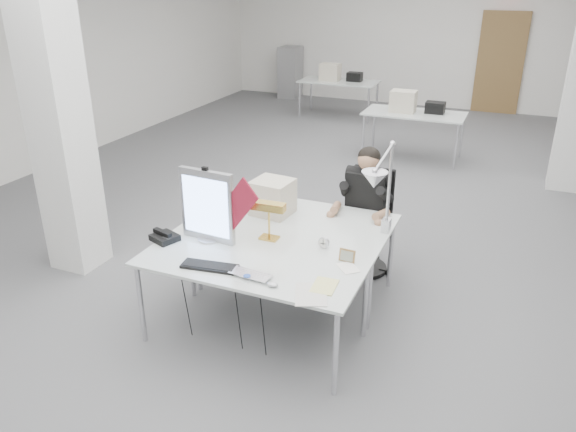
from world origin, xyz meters
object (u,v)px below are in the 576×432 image
object	(u,v)px
desk_main	(253,261)
beige_monitor	(273,197)
office_chair	(366,229)
architect_lamp	(382,192)
seated_person	(367,191)
monitor	(207,206)
bankers_lamp	(269,223)
laptop	(247,278)
desk_phone	(165,238)

from	to	relation	value
desk_main	beige_monitor	xyz separation A→B (m)	(-0.24, 0.91, 0.18)
office_chair	architect_lamp	xyz separation A→B (m)	(0.33, -0.82, 0.75)
architect_lamp	seated_person	bearing A→B (deg)	129.60
monitor	bankers_lamp	xyz separation A→B (m)	(0.47, 0.21, -0.16)
seated_person	office_chair	bearing A→B (deg)	91.28
laptop	bankers_lamp	size ratio (longest dim) A/B	1.08
monitor	architect_lamp	size ratio (longest dim) A/B	0.68
beige_monitor	desk_main	bearing A→B (deg)	-69.72
desk_main	seated_person	xyz separation A→B (m)	(0.52, 1.46, 0.16)
laptop	beige_monitor	size ratio (longest dim) A/B	0.94
monitor	desk_main	bearing A→B (deg)	-16.51
desk_main	laptop	size ratio (longest dim) A/B	5.49
beige_monitor	architect_lamp	size ratio (longest dim) A/B	0.38
monitor	desk_phone	xyz separation A→B (m)	(-0.34, -0.17, -0.29)
desk_phone	beige_monitor	size ratio (longest dim) A/B	0.60
seated_person	bankers_lamp	world-z (taller)	seated_person
bankers_lamp	desk_phone	distance (m)	0.90
office_chair	architect_lamp	distance (m)	1.16
seated_person	bankers_lamp	bearing A→B (deg)	-116.66
seated_person	desk_phone	xyz separation A→B (m)	(-1.37, -1.43, -0.12)
desk_main	laptop	xyz separation A→B (m)	(0.10, -0.29, 0.03)
laptop	desk_phone	bearing A→B (deg)	166.63
beige_monitor	bankers_lamp	bearing A→B (deg)	-63.07
bankers_lamp	architect_lamp	distance (m)	0.98
monitor	beige_monitor	distance (m)	0.79
desk_phone	architect_lamp	world-z (taller)	architect_lamp
laptop	desk_phone	size ratio (longest dim) A/B	1.57
seated_person	monitor	bearing A→B (deg)	-127.82
seated_person	laptop	world-z (taller)	seated_person
desk_main	desk_phone	world-z (taller)	desk_phone
bankers_lamp	desk_phone	world-z (taller)	bankers_lamp
office_chair	monitor	world-z (taller)	monitor
monitor	office_chair	bearing A→B (deg)	55.86
monitor	laptop	bearing A→B (deg)	-34.64
office_chair	desk_phone	size ratio (longest dim) A/B	4.48
desk_phone	beige_monitor	bearing A→B (deg)	76.29
bankers_lamp	beige_monitor	bearing A→B (deg)	108.42
desk_phone	architect_lamp	bearing A→B (deg)	41.95
desk_main	monitor	bearing A→B (deg)	159.62
office_chair	bankers_lamp	size ratio (longest dim) A/B	3.09
laptop	bankers_lamp	world-z (taller)	bankers_lamp
architect_lamp	bankers_lamp	bearing A→B (deg)	-145.52
desk_main	seated_person	bearing A→B (deg)	70.23
monitor	seated_person	bearing A→B (deg)	54.78
monitor	desk_phone	world-z (taller)	monitor
laptop	bankers_lamp	bearing A→B (deg)	106.11
seated_person	architect_lamp	world-z (taller)	architect_lamp
laptop	architect_lamp	world-z (taller)	architect_lamp
office_chair	desk_phone	bearing A→B (deg)	-131.39
desk_main	laptop	world-z (taller)	laptop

